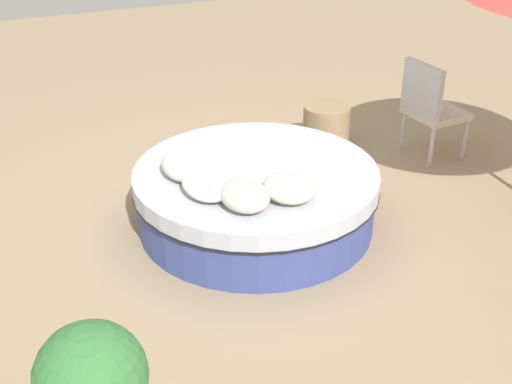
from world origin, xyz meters
TOP-DOWN VIEW (x-y plane):
  - ground_plane at (0.00, 0.00)m, footprint 16.00×16.00m
  - round_bed at (0.00, 0.00)m, footprint 1.99×1.99m
  - throw_pillow_0 at (-0.13, -0.58)m, footprint 0.47×0.30m
  - throw_pillow_1 at (0.21, -0.50)m, footprint 0.52×0.35m
  - throw_pillow_2 at (0.51, -0.31)m, footprint 0.45×0.35m
  - throw_pillow_3 at (0.52, 0.04)m, footprint 0.43×0.39m
  - patio_chair at (-0.53, 2.08)m, footprint 0.55×0.53m
  - side_table at (-1.09, 1.26)m, footprint 0.47×0.47m

SIDE VIEW (x-z plane):
  - ground_plane at x=0.00m, z-range 0.00..0.00m
  - side_table at x=-1.09m, z-range 0.00..0.47m
  - round_bed at x=0.00m, z-range 0.01..0.51m
  - patio_chair at x=-0.53m, z-range 0.07..1.05m
  - throw_pillow_1 at x=0.21m, z-range 0.51..0.66m
  - throw_pillow_3 at x=0.52m, z-range 0.51..0.68m
  - throw_pillow_2 at x=0.51m, z-range 0.51..0.69m
  - throw_pillow_0 at x=-0.13m, z-range 0.51..0.70m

